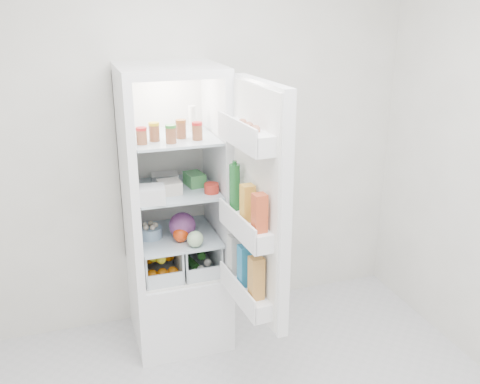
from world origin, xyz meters
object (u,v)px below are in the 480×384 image
object	(u,v)px
red_cabbage	(182,225)
fridge_door	(256,210)
mushroom_bowl	(150,232)
refrigerator	(175,242)

from	to	relation	value
red_cabbage	fridge_door	xyz separation A→B (m)	(0.30, -0.52, 0.26)
mushroom_bowl	red_cabbage	bearing A→B (deg)	-18.59
red_cabbage	mushroom_bowl	xyz separation A→B (m)	(-0.19, 0.06, -0.05)
mushroom_bowl	fridge_door	size ratio (longest dim) A/B	0.11
refrigerator	red_cabbage	size ratio (longest dim) A/B	10.92
refrigerator	fridge_door	distance (m)	0.83
mushroom_bowl	fridge_door	xyz separation A→B (m)	(0.49, -0.58, 0.31)
red_cabbage	mushroom_bowl	distance (m)	0.21
red_cabbage	mushroom_bowl	world-z (taller)	red_cabbage
red_cabbage	mushroom_bowl	size ratio (longest dim) A/B	1.13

